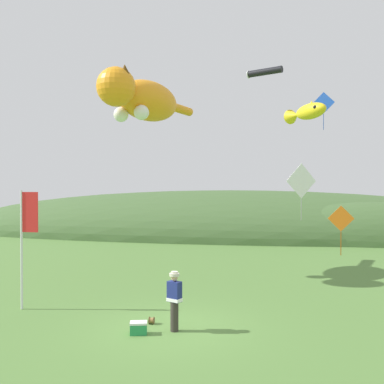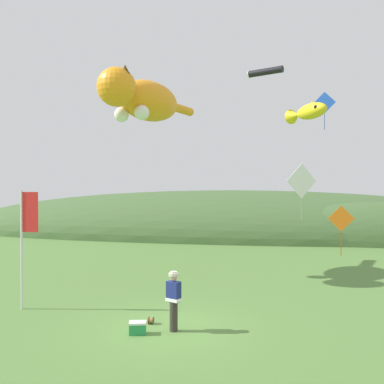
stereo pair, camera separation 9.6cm
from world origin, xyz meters
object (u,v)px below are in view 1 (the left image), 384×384
object	(u,v)px
festival_banner_pole	(26,232)
kite_fish_windsock	(307,112)
kite_tube_streamer	(264,72)
kite_diamond_blue	(324,103)
kite_spool	(152,320)
kite_giant_cat	(142,99)
kite_diamond_white	(301,181)
picnic_cooler	(139,328)
kite_diamond_orange	(341,219)
festival_attendant	(174,299)

from	to	relation	value
festival_banner_pole	kite_fish_windsock	xyz separation A→B (m)	(10.42, 9.01, 5.41)
kite_tube_streamer	kite_diamond_blue	world-z (taller)	kite_tube_streamer
kite_spool	kite_giant_cat	size ratio (longest dim) A/B	0.03
kite_diamond_white	picnic_cooler	bearing A→B (deg)	-129.74
picnic_cooler	kite_fish_windsock	distance (m)	14.63
kite_diamond_orange	kite_diamond_white	bearing A→B (deg)	131.33
festival_attendant	festival_banner_pole	bearing A→B (deg)	166.16
picnic_cooler	kite_diamond_blue	distance (m)	17.08
kite_giant_cat	kite_fish_windsock	xyz separation A→B (m)	(8.05, 2.58, -0.40)
picnic_cooler	kite_diamond_blue	xyz separation A→B (m)	(6.96, 12.90, 8.78)
festival_banner_pole	kite_diamond_orange	size ratio (longest dim) A/B	2.22
kite_spool	kite_diamond_orange	size ratio (longest dim) A/B	0.12
festival_attendant	kite_spool	xyz separation A→B (m)	(-0.84, 0.54, -0.84)
festival_banner_pole	kite_giant_cat	size ratio (longest dim) A/B	0.57
festival_banner_pole	kite_diamond_orange	world-z (taller)	festival_banner_pole
festival_attendant	festival_banner_pole	world-z (taller)	festival_banner_pole
festival_banner_pole	kite_tube_streamer	size ratio (longest dim) A/B	2.13
festival_attendant	kite_diamond_white	distance (m)	7.97
festival_banner_pole	kite_diamond_orange	xyz separation A→B (m)	(11.06, 2.91, 0.35)
festival_attendant	kite_diamond_orange	world-z (taller)	kite_diamond_orange
kite_tube_streamer	festival_banner_pole	bearing A→B (deg)	-130.75
kite_spool	picnic_cooler	bearing A→B (deg)	-98.43
festival_banner_pole	kite_giant_cat	xyz separation A→B (m)	(2.37, 6.43, 5.81)
festival_banner_pole	picnic_cooler	bearing A→B (deg)	-21.31
kite_tube_streamer	kite_diamond_blue	size ratio (longest dim) A/B	0.93
kite_diamond_orange	festival_banner_pole	bearing A→B (deg)	-165.24
kite_giant_cat	kite_diamond_blue	world-z (taller)	kite_giant_cat
festival_attendant	festival_banner_pole	xyz separation A→B (m)	(-5.57, 1.37, 1.77)
picnic_cooler	kite_diamond_orange	world-z (taller)	kite_diamond_orange
kite_fish_windsock	kite_diamond_white	bearing A→B (deg)	-98.37
kite_tube_streamer	kite_diamond_blue	distance (m)	3.93
kite_diamond_white	kite_spool	bearing A→B (deg)	-133.70
kite_diamond_blue	kite_diamond_white	distance (m)	8.24
kite_diamond_orange	kite_diamond_white	world-z (taller)	kite_diamond_white
festival_attendant	kite_tube_streamer	size ratio (longest dim) A/B	0.91
festival_attendant	kite_diamond_white	world-z (taller)	kite_diamond_white
picnic_cooler	festival_banner_pole	bearing A→B (deg)	158.69
kite_spool	festival_banner_pole	world-z (taller)	festival_banner_pole
festival_attendant	kite_diamond_blue	distance (m)	15.99
festival_banner_pole	kite_diamond_orange	distance (m)	11.44
kite_diamond_blue	kite_diamond_white	xyz separation A→B (m)	(-1.80, -6.70, -4.45)
festival_banner_pole	kite_tube_streamer	xyz separation A→B (m)	(8.25, 9.58, 7.72)
kite_giant_cat	kite_fish_windsock	size ratio (longest dim) A/B	2.41
festival_attendant	kite_spool	distance (m)	1.30
festival_banner_pole	kite_diamond_blue	world-z (taller)	kite_diamond_blue
kite_giant_cat	kite_diamond_orange	bearing A→B (deg)	-22.06
festival_attendant	picnic_cooler	world-z (taller)	festival_attendant
kite_diamond_blue	kite_giant_cat	bearing A→B (deg)	-153.00
kite_spool	kite_tube_streamer	world-z (taller)	kite_tube_streamer
kite_spool	kite_diamond_orange	xyz separation A→B (m)	(6.33, 3.75, 2.96)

